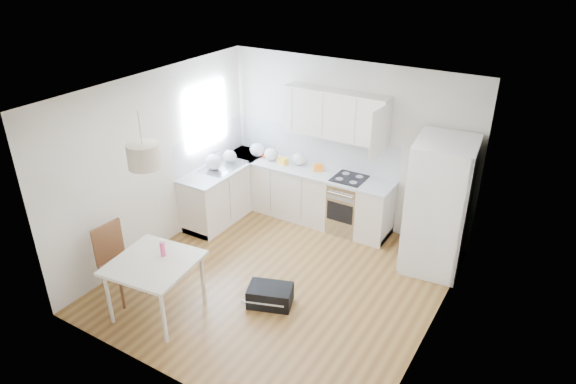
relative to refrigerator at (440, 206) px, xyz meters
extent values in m
plane|color=brown|center=(-1.70, -1.55, -0.97)|extent=(4.20, 4.20, 0.00)
plane|color=white|center=(-1.70, -1.55, 1.73)|extent=(4.20, 4.20, 0.00)
plane|color=white|center=(-1.70, 0.55, 0.38)|extent=(4.20, 0.00, 4.20)
plane|color=white|center=(-3.80, -1.55, 0.38)|extent=(0.00, 4.20, 4.20)
plane|color=white|center=(0.40, -1.55, 0.38)|extent=(0.00, 4.20, 4.20)
cube|color=#BFE0F9|center=(-3.79, -0.40, 0.78)|extent=(0.02, 1.00, 1.00)
cube|color=silver|center=(-2.30, 0.25, -0.53)|extent=(3.00, 0.60, 0.88)
cube|color=silver|center=(-3.50, -0.35, -0.53)|extent=(0.60, 1.80, 0.88)
cube|color=#B9BDBF|center=(-2.30, 0.25, -0.07)|extent=(3.02, 0.64, 0.04)
cube|color=#B9BDBF|center=(-3.50, -0.35, -0.07)|extent=(0.64, 1.82, 0.04)
cube|color=white|center=(-2.30, 0.54, 0.24)|extent=(3.00, 0.01, 0.58)
cube|color=white|center=(-3.80, -0.35, 0.24)|extent=(0.01, 1.80, 0.58)
cube|color=silver|center=(-1.85, 0.39, 0.91)|extent=(1.70, 0.32, 0.75)
cube|color=beige|center=(-2.68, -2.89, -0.21)|extent=(1.09, 1.09, 0.04)
cylinder|color=silver|center=(-3.04, -3.35, -0.60)|extent=(0.05, 0.05, 0.73)
cylinder|color=silver|center=(-2.22, -3.26, -0.60)|extent=(0.05, 0.05, 0.73)
cylinder|color=silver|center=(-3.14, -2.53, -0.60)|extent=(0.05, 0.05, 0.73)
cylinder|color=silver|center=(-2.31, -2.43, -0.60)|extent=(0.05, 0.05, 0.73)
cylinder|color=#D93C73|center=(-2.66, -2.73, -0.08)|extent=(0.08, 0.08, 0.22)
cube|color=black|center=(-1.54, -2.02, -0.83)|extent=(0.66, 0.54, 0.26)
cylinder|color=#B9AC8E|center=(-2.62, -2.87, 1.21)|extent=(0.43, 0.43, 0.28)
ellipsoid|color=silver|center=(-3.26, 0.26, 0.07)|extent=(0.27, 0.23, 0.24)
ellipsoid|color=silver|center=(-2.96, 0.23, 0.06)|extent=(0.24, 0.21, 0.22)
ellipsoid|color=silver|center=(-2.45, 0.32, 0.06)|extent=(0.24, 0.21, 0.22)
ellipsoid|color=silver|center=(-3.52, -0.19, 0.06)|extent=(0.24, 0.20, 0.21)
ellipsoid|color=silver|center=(-3.56, -0.57, 0.08)|extent=(0.29, 0.24, 0.26)
cube|color=orange|center=(-2.07, 0.27, 0.01)|extent=(0.19, 0.17, 0.11)
cube|color=gold|center=(-2.71, 0.20, 0.01)|extent=(0.18, 0.13, 0.11)
cube|color=red|center=(-3.08, 0.28, 0.00)|extent=(0.15, 0.09, 0.10)
camera|label=1|loc=(1.44, -6.52, 3.40)|focal=32.00mm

